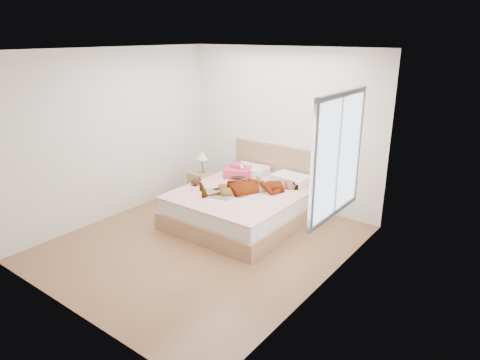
% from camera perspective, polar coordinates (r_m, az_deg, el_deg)
% --- Properties ---
extents(ground, '(4.00, 4.00, 0.00)m').
position_cam_1_polar(ground, '(6.09, -4.88, -8.35)').
color(ground, '#513319').
rests_on(ground, ground).
extents(woman, '(1.51, 1.59, 0.22)m').
position_cam_1_polar(woman, '(6.49, 1.65, -0.52)').
color(woman, white).
rests_on(woman, bed).
extents(hair, '(0.55, 0.61, 0.07)m').
position_cam_1_polar(hair, '(7.17, 0.03, 0.81)').
color(hair, black).
rests_on(hair, bed).
extents(phone, '(0.11, 0.10, 0.06)m').
position_cam_1_polar(phone, '(7.05, 0.24, 1.85)').
color(phone, silver).
rests_on(phone, bed).
extents(room_shell, '(4.00, 4.00, 4.00)m').
position_cam_1_polar(room_shell, '(4.85, 12.93, 3.10)').
color(room_shell, white).
rests_on(room_shell, ground).
extents(bed, '(1.80, 2.08, 1.00)m').
position_cam_1_polar(bed, '(6.70, 0.96, -3.02)').
color(bed, olive).
rests_on(bed, ground).
extents(towel, '(0.56, 0.53, 0.23)m').
position_cam_1_polar(towel, '(7.17, -0.31, 1.27)').
color(towel, '#EE4067').
rests_on(towel, bed).
extents(magazine, '(0.49, 0.38, 0.03)m').
position_cam_1_polar(magazine, '(6.33, -2.83, -2.03)').
color(magazine, silver).
rests_on(magazine, bed).
extents(coffee_mug, '(0.11, 0.09, 0.08)m').
position_cam_1_polar(coffee_mug, '(6.47, -4.14, -1.25)').
color(coffee_mug, silver).
rests_on(coffee_mug, bed).
extents(plush_toy, '(0.17, 0.23, 0.12)m').
position_cam_1_polar(plush_toy, '(6.78, -5.84, -0.17)').
color(plush_toy, black).
rests_on(plush_toy, bed).
extents(nightstand, '(0.42, 0.37, 0.88)m').
position_cam_1_polar(nightstand, '(7.50, -4.97, -0.50)').
color(nightstand, olive).
rests_on(nightstand, ground).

